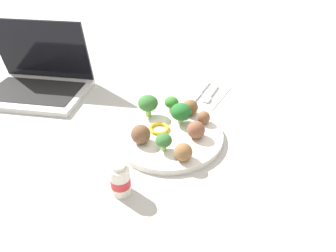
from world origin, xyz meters
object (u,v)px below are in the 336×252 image
Objects in this scene: fork at (211,94)px; broccoli_floret_front_left at (164,141)px; broccoli_floret_mid_left at (172,103)px; knife at (200,92)px; meatball_mid_left at (141,134)px; pepper_ring_front_left at (159,128)px; plate at (168,135)px; meatball_front_left at (196,130)px; broccoli_floret_back_right at (148,104)px; meatball_center at (183,152)px; broccoli_floret_mid_right at (181,112)px; meatball_front_right at (190,107)px; napkin at (206,93)px; meatball_mid_right at (204,118)px; yogurt_bottle at (119,179)px; laptop at (37,80)px.

broccoli_floret_front_left is at bearing 0.23° from fork.
broccoli_floret_mid_left is 0.33× the size of knife.
meatball_mid_left is 0.89× the size of pepper_ring_front_left.
meatball_front_left reaches higher than plate.
broccoli_floret_back_right is at bearing -158.46° from meatball_mid_left.
meatball_center is at bearing 53.56° from pepper_ring_front_left.
meatball_mid_left is 0.39× the size of fork.
meatball_mid_left is at bearing -31.51° from plate.
broccoli_floret_mid_right is 0.15m from meatball_center.
broccoli_floret_front_left is 0.82× the size of pepper_ring_front_left.
plate is 0.07m from broccoli_floret_mid_right.
meatball_mid_left reaches higher than meatball_front_right.
broccoli_floret_mid_left is 0.18m from napkin.
meatball_mid_right is at bearing 103.65° from broccoli_floret_back_right.
broccoli_floret_mid_right is 0.26m from yogurt_bottle.
broccoli_floret_mid_left is (-0.09, -0.03, 0.04)m from plate.
laptop reaches higher than broccoli_floret_front_left.
yogurt_bottle reaches higher than fork.
fork is 0.04m from knife.
broccoli_floret_front_left is 0.30× the size of knife.
meatball_mid_right is at bearing 18.51° from napkin.
pepper_ring_front_left is at bearing -81.78° from meatball_front_left.
meatball_center is 0.34× the size of fork.
broccoli_floret_mid_left is 0.15m from meatball_mid_left.
meatball_front_right is at bearing 162.39° from meatball_mid_left.
meatball_front_left is at bearing 5.26° from meatball_mid_right.
meatball_center is at bearing 52.92° from broccoli_floret_back_right.
broccoli_floret_front_left reaches higher than pepper_ring_front_left.
meatball_mid_left is 0.28× the size of napkin.
plate is 0.49m from laptop.
plate reaches higher than knife.
meatball_center is 0.34m from fork.
meatball_front_left reaches higher than pepper_ring_front_left.
meatball_mid_left is 0.18m from meatball_front_right.
broccoli_floret_mid_left reaches higher than plate.
meatball_mid_left is 1.08× the size of meatball_front_right.
meatball_center is (0.01, 0.12, -0.00)m from meatball_mid_left.
meatball_center is 0.16m from meatball_mid_right.
yogurt_bottle is (0.46, -0.02, 0.03)m from fork.
broccoli_floret_mid_right is at bearing -3.22° from fork.
broccoli_floret_mid_left is 0.17m from broccoli_floret_front_left.
napkin is 0.54m from laptop.
pepper_ring_front_left is 0.21m from yogurt_bottle.
plate is 0.11m from meatball_center.
broccoli_floret_back_right is 1.41× the size of meatball_front_right.
yogurt_bottle reaches higher than knife.
fork is at bearing -168.56° from meatball_front_left.
broccoli_floret_back_right is 0.12m from meatball_front_right.
meatball_front_right is at bearing -2.80° from fork.
plate is 5.93× the size of meatball_mid_left.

